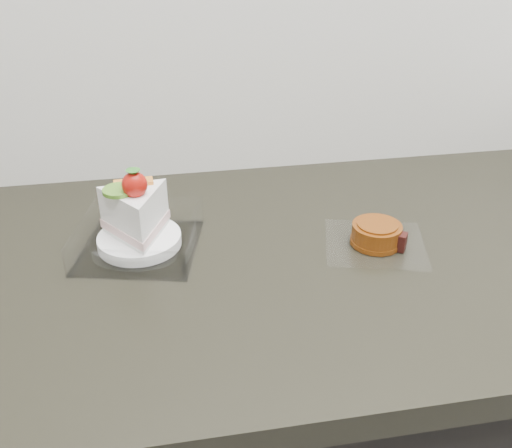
% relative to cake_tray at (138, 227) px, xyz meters
% --- Properties ---
extents(counter, '(2.04, 0.64, 0.90)m').
position_rel_cake_tray_xyz_m(counter, '(0.41, -0.05, -0.48)').
color(counter, black).
rests_on(counter, ground).
extents(cake_tray, '(0.21, 0.21, 0.13)m').
position_rel_cake_tray_xyz_m(cake_tray, '(0.00, 0.00, 0.00)').
color(cake_tray, white).
rests_on(cake_tray, counter).
extents(mooncake_wrap, '(0.18, 0.18, 0.04)m').
position_rel_cake_tray_xyz_m(mooncake_wrap, '(0.36, -0.05, -0.02)').
color(mooncake_wrap, white).
rests_on(mooncake_wrap, counter).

